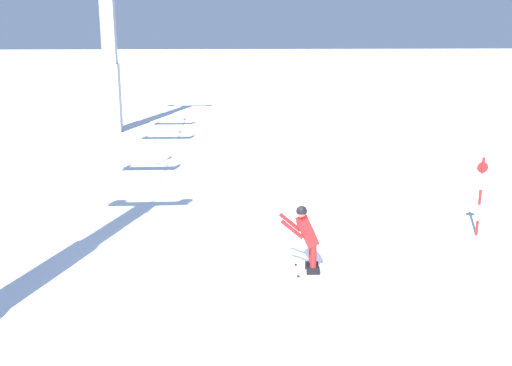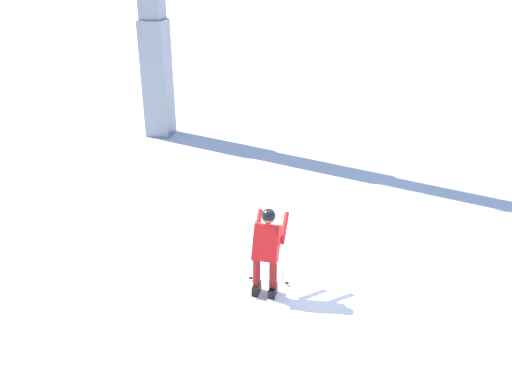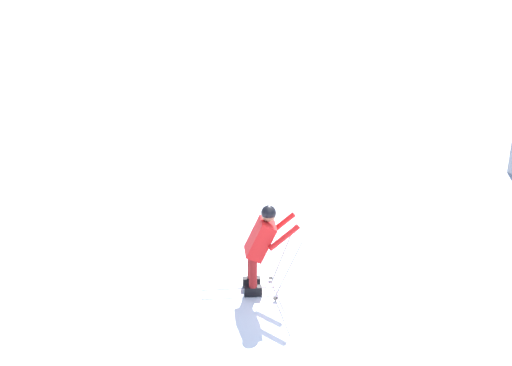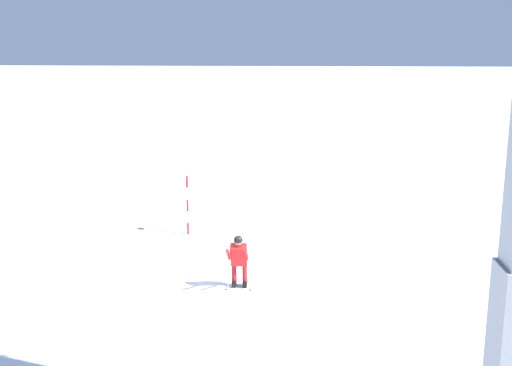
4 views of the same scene
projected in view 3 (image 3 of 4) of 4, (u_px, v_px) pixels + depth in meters
The scene contains 2 objects.
ground_plane at pixel (325, 313), 9.13m from camera, with size 260.00×260.00×0.00m, color white.
skier_carving_main at pixel (261, 244), 9.44m from camera, with size 0.71×1.63×1.61m.
Camera 3 is at (7.68, -1.94, 5.06)m, focal length 42.34 mm.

